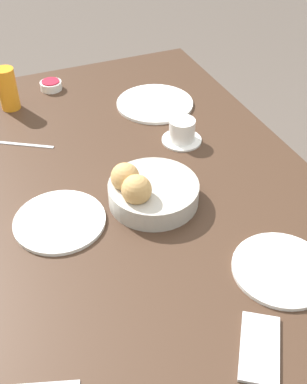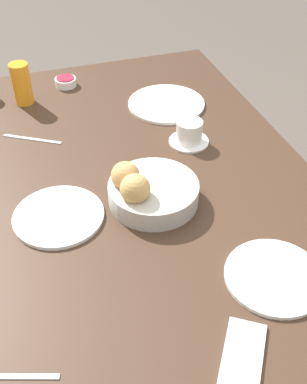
{
  "view_description": "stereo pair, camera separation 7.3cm",
  "coord_description": "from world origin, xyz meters",
  "px_view_note": "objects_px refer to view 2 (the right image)",
  "views": [
    {
      "loc": [
        -0.92,
        0.32,
        1.56
      ],
      "look_at": [
        -0.06,
        -0.04,
        0.77
      ],
      "focal_mm": 45.0,
      "sensor_mm": 36.0,
      "label": 1
    },
    {
      "loc": [
        -0.95,
        0.25,
        1.56
      ],
      "look_at": [
        -0.06,
        -0.04,
        0.77
      ],
      "focal_mm": 45.0,
      "sensor_mm": 36.0,
      "label": 2
    }
  ],
  "objects_px": {
    "plate_near_right": "(166,104)",
    "coffee_cup": "(189,133)",
    "spoon_coffee": "(21,377)",
    "jam_bowl_berry": "(66,82)",
    "cell_phone": "(243,355)",
    "plate_far_center": "(59,216)",
    "juice_glass": "(22,84)",
    "plate_near_left": "(275,277)",
    "knife_silver": "(32,139)",
    "bread_basket": "(149,191)"
  },
  "relations": [
    {
      "from": "plate_near_left",
      "to": "plate_far_center",
      "type": "height_order",
      "value": "same"
    },
    {
      "from": "coffee_cup",
      "to": "plate_near_right",
      "type": "bearing_deg",
      "value": -2.19
    },
    {
      "from": "coffee_cup",
      "to": "juice_glass",
      "type": "bearing_deg",
      "value": 48.06
    },
    {
      "from": "plate_near_right",
      "to": "knife_silver",
      "type": "height_order",
      "value": "plate_near_right"
    },
    {
      "from": "plate_near_right",
      "to": "coffee_cup",
      "type": "distance_m",
      "value": 0.23
    },
    {
      "from": "plate_near_left",
      "to": "knife_silver",
      "type": "relative_size",
      "value": 1.32
    },
    {
      "from": "juice_glass",
      "to": "cell_phone",
      "type": "xyz_separation_m",
      "value": [
        -1.09,
        -0.28,
        -0.07
      ]
    },
    {
      "from": "knife_silver",
      "to": "cell_phone",
      "type": "bearing_deg",
      "value": -161.74
    },
    {
      "from": "cell_phone",
      "to": "bread_basket",
      "type": "bearing_deg",
      "value": 4.16
    },
    {
      "from": "plate_far_center",
      "to": "spoon_coffee",
      "type": "xyz_separation_m",
      "value": [
        -0.4,
        0.14,
        -0.0
      ]
    },
    {
      "from": "spoon_coffee",
      "to": "cell_phone",
      "type": "height_order",
      "value": "cell_phone"
    },
    {
      "from": "plate_near_right",
      "to": "cell_phone",
      "type": "xyz_separation_m",
      "value": [
        -0.93,
        0.17,
        -0.0
      ]
    },
    {
      "from": "jam_bowl_berry",
      "to": "knife_silver",
      "type": "distance_m",
      "value": 0.35
    },
    {
      "from": "cell_phone",
      "to": "plate_near_left",
      "type": "bearing_deg",
      "value": -45.14
    },
    {
      "from": "cell_phone",
      "to": "plate_near_right",
      "type": "bearing_deg",
      "value": -10.52
    },
    {
      "from": "bread_basket",
      "to": "plate_far_center",
      "type": "bearing_deg",
      "value": 86.5
    },
    {
      "from": "plate_far_center",
      "to": "bread_basket",
      "type": "bearing_deg",
      "value": -93.5
    },
    {
      "from": "juice_glass",
      "to": "jam_bowl_berry",
      "type": "relative_size",
      "value": 1.85
    },
    {
      "from": "jam_bowl_berry",
      "to": "spoon_coffee",
      "type": "relative_size",
      "value": 0.55
    },
    {
      "from": "plate_far_center",
      "to": "cell_phone",
      "type": "height_order",
      "value": "plate_far_center"
    },
    {
      "from": "plate_far_center",
      "to": "juice_glass",
      "type": "height_order",
      "value": "juice_glass"
    },
    {
      "from": "spoon_coffee",
      "to": "cell_phone",
      "type": "distance_m",
      "value": 0.41
    },
    {
      "from": "plate_near_left",
      "to": "knife_silver",
      "type": "xyz_separation_m",
      "value": [
        0.71,
        0.43,
        -0.0
      ]
    },
    {
      "from": "coffee_cup",
      "to": "spoon_coffee",
      "type": "xyz_separation_m",
      "value": [
        -0.61,
        0.57,
        -0.03
      ]
    },
    {
      "from": "knife_silver",
      "to": "cell_phone",
      "type": "xyz_separation_m",
      "value": [
        -0.86,
        -0.28,
        0.0
      ]
    },
    {
      "from": "juice_glass",
      "to": "spoon_coffee",
      "type": "relative_size",
      "value": 1.02
    },
    {
      "from": "juice_glass",
      "to": "coffee_cup",
      "type": "bearing_deg",
      "value": -131.94
    },
    {
      "from": "plate_near_left",
      "to": "coffee_cup",
      "type": "distance_m",
      "value": 0.55
    },
    {
      "from": "plate_far_center",
      "to": "cell_phone",
      "type": "relative_size",
      "value": 1.37
    },
    {
      "from": "plate_near_right",
      "to": "juice_glass",
      "type": "height_order",
      "value": "juice_glass"
    },
    {
      "from": "plate_far_center",
      "to": "knife_silver",
      "type": "height_order",
      "value": "plate_far_center"
    },
    {
      "from": "plate_far_center",
      "to": "jam_bowl_berry",
      "type": "bearing_deg",
      "value": -11.73
    },
    {
      "from": "knife_silver",
      "to": "spoon_coffee",
      "type": "distance_m",
      "value": 0.78
    },
    {
      "from": "bread_basket",
      "to": "cell_phone",
      "type": "bearing_deg",
      "value": -175.84
    },
    {
      "from": "cell_phone",
      "to": "spoon_coffee",
      "type": "bearing_deg",
      "value": 77.76
    },
    {
      "from": "juice_glass",
      "to": "cell_phone",
      "type": "height_order",
      "value": "juice_glass"
    },
    {
      "from": "plate_near_right",
      "to": "juice_glass",
      "type": "bearing_deg",
      "value": 69.79
    },
    {
      "from": "knife_silver",
      "to": "cell_phone",
      "type": "relative_size",
      "value": 1.0
    },
    {
      "from": "knife_silver",
      "to": "spoon_coffee",
      "type": "relative_size",
      "value": 1.21
    },
    {
      "from": "plate_near_right",
      "to": "coffee_cup",
      "type": "relative_size",
      "value": 2.13
    },
    {
      "from": "knife_silver",
      "to": "spoon_coffee",
      "type": "height_order",
      "value": "same"
    },
    {
      "from": "jam_bowl_berry",
      "to": "spoon_coffee",
      "type": "bearing_deg",
      "value": 165.6
    },
    {
      "from": "juice_glass",
      "to": "cell_phone",
      "type": "bearing_deg",
      "value": -165.74
    },
    {
      "from": "coffee_cup",
      "to": "knife_silver",
      "type": "xyz_separation_m",
      "value": [
        0.16,
        0.45,
        -0.03
      ]
    },
    {
      "from": "plate_near_right",
      "to": "coffee_cup",
      "type": "bearing_deg",
      "value": 177.81
    },
    {
      "from": "spoon_coffee",
      "to": "plate_near_right",
      "type": "bearing_deg",
      "value": -34.35
    },
    {
      "from": "cell_phone",
      "to": "plate_far_center",
      "type": "bearing_deg",
      "value": 28.54
    },
    {
      "from": "jam_bowl_berry",
      "to": "spoon_coffee",
      "type": "distance_m",
      "value": 1.12
    },
    {
      "from": "plate_near_left",
      "to": "plate_near_right",
      "type": "xyz_separation_m",
      "value": [
        0.78,
        -0.02,
        0.0
      ]
    },
    {
      "from": "plate_near_left",
      "to": "cell_phone",
      "type": "relative_size",
      "value": 1.32
    }
  ]
}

